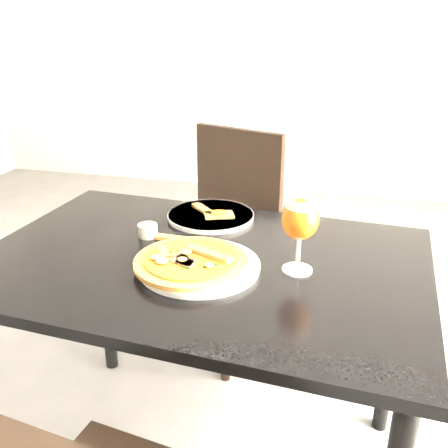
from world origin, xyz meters
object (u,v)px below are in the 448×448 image
(pizza, at_px, (191,261))
(beer_glass, at_px, (300,220))
(dining_table, at_px, (201,286))
(chair_far, at_px, (222,233))

(pizza, relative_size, beer_glass, 1.49)
(dining_table, height_order, pizza, pizza)
(dining_table, relative_size, pizza, 4.26)
(chair_far, bearing_deg, pizza, -62.41)
(chair_far, distance_m, beer_glass, 0.89)
(beer_glass, bearing_deg, pizza, -166.57)
(pizza, distance_m, beer_glass, 0.30)
(chair_far, distance_m, pizza, 0.82)
(dining_table, height_order, beer_glass, beer_glass)
(dining_table, bearing_deg, chair_far, 103.67)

